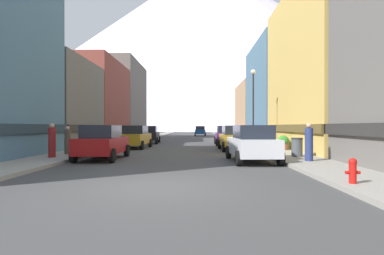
{
  "coord_description": "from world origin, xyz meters",
  "views": [
    {
      "loc": [
        1.18,
        -9.13,
        1.72
      ],
      "look_at": [
        0.4,
        34.2,
        1.58
      ],
      "focal_mm": 30.37,
      "sensor_mm": 36.0,
      "label": 1
    }
  ],
  "objects_px": {
    "pedestrian_2": "(309,143)",
    "trash_bin_right": "(297,147)",
    "car_right_2": "(226,135)",
    "potted_plant_0": "(283,142)",
    "car_left_1": "(135,137)",
    "car_driving_0": "(200,131)",
    "pedestrian_1": "(52,142)",
    "potted_plant_1": "(285,142)",
    "car_left_0": "(102,142)",
    "car_right_1": "(234,138)",
    "pedestrian_0": "(68,141)",
    "fire_hydrant_near": "(353,170)",
    "potted_plant_2": "(102,138)",
    "car_right_0": "(252,143)",
    "streetlamp_right": "(253,96)",
    "car_left_2": "(149,134)"
  },
  "relations": [
    {
      "from": "car_right_0",
      "to": "fire_hydrant_near",
      "type": "height_order",
      "value": "car_right_0"
    },
    {
      "from": "car_left_0",
      "to": "potted_plant_1",
      "type": "xyz_separation_m",
      "value": [
        10.8,
        4.95,
        -0.25
      ]
    },
    {
      "from": "trash_bin_right",
      "to": "pedestrian_1",
      "type": "relative_size",
      "value": 0.57
    },
    {
      "from": "potted_plant_2",
      "to": "car_right_1",
      "type": "bearing_deg",
      "value": -20.88
    },
    {
      "from": "car_left_0",
      "to": "car_right_0",
      "type": "xyz_separation_m",
      "value": [
        7.6,
        -1.1,
        0.0
      ]
    },
    {
      "from": "car_left_1",
      "to": "potted_plant_2",
      "type": "xyz_separation_m",
      "value": [
        -3.2,
        1.9,
        -0.13
      ]
    },
    {
      "from": "pedestrian_2",
      "to": "trash_bin_right",
      "type": "bearing_deg",
      "value": 87.29
    },
    {
      "from": "car_driving_0",
      "to": "pedestrian_1",
      "type": "relative_size",
      "value": 2.54
    },
    {
      "from": "potted_plant_0",
      "to": "pedestrian_0",
      "type": "xyz_separation_m",
      "value": [
        -13.25,
        -3.87,
        0.21
      ]
    },
    {
      "from": "potted_plant_1",
      "to": "pedestrian_1",
      "type": "relative_size",
      "value": 0.52
    },
    {
      "from": "car_left_1",
      "to": "car_right_1",
      "type": "height_order",
      "value": "same"
    },
    {
      "from": "car_left_0",
      "to": "potted_plant_2",
      "type": "xyz_separation_m",
      "value": [
        -3.2,
        10.64,
        -0.13
      ]
    },
    {
      "from": "trash_bin_right",
      "to": "pedestrian_2",
      "type": "xyz_separation_m",
      "value": [
        -0.1,
        -2.11,
        0.31
      ]
    },
    {
      "from": "fire_hydrant_near",
      "to": "potted_plant_2",
      "type": "relative_size",
      "value": 0.63
    },
    {
      "from": "car_right_2",
      "to": "pedestrian_2",
      "type": "relative_size",
      "value": 2.54
    },
    {
      "from": "potted_plant_2",
      "to": "fire_hydrant_near",
      "type": "bearing_deg",
      "value": -55.98
    },
    {
      "from": "trash_bin_right",
      "to": "streetlamp_right",
      "type": "bearing_deg",
      "value": 97.61
    },
    {
      "from": "car_right_1",
      "to": "streetlamp_right",
      "type": "xyz_separation_m",
      "value": [
        1.55,
        1.14,
        3.09
      ]
    },
    {
      "from": "pedestrian_1",
      "to": "streetlamp_right",
      "type": "xyz_separation_m",
      "value": [
        11.6,
        8.11,
        3.03
      ]
    },
    {
      "from": "car_right_2",
      "to": "potted_plant_2",
      "type": "xyz_separation_m",
      "value": [
        -10.8,
        -2.6,
        -0.13
      ]
    },
    {
      "from": "car_right_0",
      "to": "car_right_1",
      "type": "xyz_separation_m",
      "value": [
        -0.0,
        7.62,
        0.0
      ]
    },
    {
      "from": "car_left_0",
      "to": "car_right_1",
      "type": "bearing_deg",
      "value": 40.63
    },
    {
      "from": "fire_hydrant_near",
      "to": "potted_plant_2",
      "type": "xyz_separation_m",
      "value": [
        -12.45,
        18.44,
        0.25
      ]
    },
    {
      "from": "car_left_0",
      "to": "car_right_1",
      "type": "distance_m",
      "value": 10.01
    },
    {
      "from": "car_driving_0",
      "to": "trash_bin_right",
      "type": "xyz_separation_m",
      "value": [
        4.75,
        -42.39,
        -0.26
      ]
    },
    {
      "from": "car_driving_0",
      "to": "potted_plant_2",
      "type": "height_order",
      "value": "car_driving_0"
    },
    {
      "from": "potted_plant_0",
      "to": "car_left_1",
      "type": "bearing_deg",
      "value": 162.89
    },
    {
      "from": "car_right_1",
      "to": "car_left_0",
      "type": "bearing_deg",
      "value": -139.37
    },
    {
      "from": "car_left_0",
      "to": "potted_plant_1",
      "type": "height_order",
      "value": "car_left_0"
    },
    {
      "from": "car_left_1",
      "to": "potted_plant_1",
      "type": "bearing_deg",
      "value": -19.33
    },
    {
      "from": "streetlamp_right",
      "to": "pedestrian_1",
      "type": "bearing_deg",
      "value": -145.06
    },
    {
      "from": "car_right_0",
      "to": "potted_plant_0",
      "type": "relative_size",
      "value": 4.63
    },
    {
      "from": "fire_hydrant_near",
      "to": "car_left_0",
      "type": "bearing_deg",
      "value": 139.85
    },
    {
      "from": "car_left_1",
      "to": "car_right_2",
      "type": "bearing_deg",
      "value": 30.62
    },
    {
      "from": "car_left_1",
      "to": "potted_plant_0",
      "type": "bearing_deg",
      "value": -17.11
    },
    {
      "from": "pedestrian_1",
      "to": "pedestrian_2",
      "type": "relative_size",
      "value": 1.0
    },
    {
      "from": "car_left_0",
      "to": "pedestrian_0",
      "type": "height_order",
      "value": "car_left_0"
    },
    {
      "from": "potted_plant_0",
      "to": "potted_plant_1",
      "type": "distance_m",
      "value": 0.46
    },
    {
      "from": "pedestrian_1",
      "to": "car_left_1",
      "type": "bearing_deg",
      "value": 75.04
    },
    {
      "from": "trash_bin_right",
      "to": "pedestrian_2",
      "type": "relative_size",
      "value": 0.56
    },
    {
      "from": "car_right_1",
      "to": "fire_hydrant_near",
      "type": "height_order",
      "value": "car_right_1"
    },
    {
      "from": "car_right_1",
      "to": "potted_plant_1",
      "type": "xyz_separation_m",
      "value": [
        3.2,
        -1.57,
        -0.25
      ]
    },
    {
      "from": "car_left_0",
      "to": "car_left_1",
      "type": "height_order",
      "value": "same"
    },
    {
      "from": "pedestrian_2",
      "to": "streetlamp_right",
      "type": "xyz_separation_m",
      "value": [
        -0.9,
        9.6,
        3.03
      ]
    },
    {
      "from": "car_left_0",
      "to": "car_right_2",
      "type": "bearing_deg",
      "value": 60.14
    },
    {
      "from": "potted_plant_0",
      "to": "pedestrian_2",
      "type": "distance_m",
      "value": 7.39
    },
    {
      "from": "car_left_2",
      "to": "car_right_0",
      "type": "height_order",
      "value": "same"
    },
    {
      "from": "car_right_1",
      "to": "fire_hydrant_near",
      "type": "relative_size",
      "value": 6.31
    },
    {
      "from": "car_left_0",
      "to": "car_driving_0",
      "type": "bearing_deg",
      "value": 82.77
    },
    {
      "from": "trash_bin_right",
      "to": "car_driving_0",
      "type": "bearing_deg",
      "value": 96.39
    }
  ]
}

